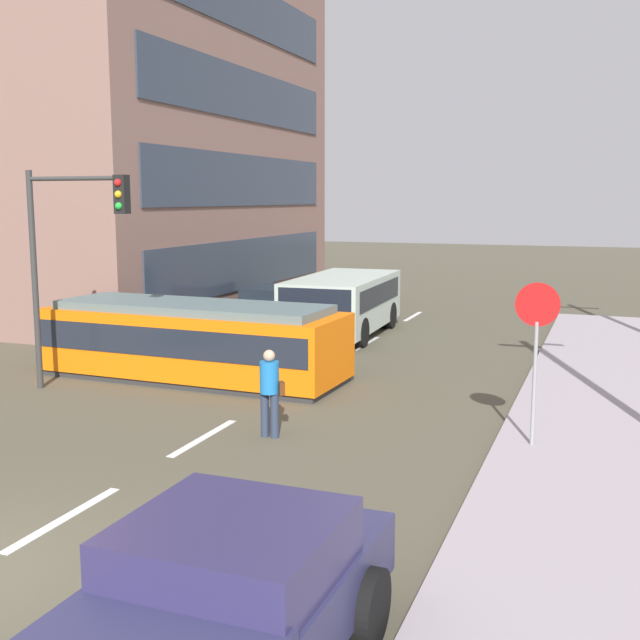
# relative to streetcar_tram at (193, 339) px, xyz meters

# --- Properties ---
(ground_plane) EXTENTS (120.00, 120.00, 0.00)m
(ground_plane) POSITION_rel_streetcar_tram_xyz_m (2.64, -0.28, -0.98)
(ground_plane) COLOR #504B3A
(sidewalk_curb_right) EXTENTS (3.20, 36.00, 0.14)m
(sidewalk_curb_right) POSITION_rel_streetcar_tram_xyz_m (9.44, -4.28, -0.91)
(sidewalk_curb_right) COLOR #9D949A
(sidewalk_curb_right) RESTS_ON ground
(lane_stripe_1) EXTENTS (0.16, 2.40, 0.01)m
(lane_stripe_1) POSITION_rel_streetcar_tram_xyz_m (2.64, -8.28, -0.98)
(lane_stripe_1) COLOR silver
(lane_stripe_1) RESTS_ON ground
(lane_stripe_2) EXTENTS (0.16, 2.40, 0.01)m
(lane_stripe_2) POSITION_rel_streetcar_tram_xyz_m (2.64, -4.28, -0.98)
(lane_stripe_2) COLOR silver
(lane_stripe_2) RESTS_ON ground
(lane_stripe_3) EXTENTS (0.16, 2.40, 0.01)m
(lane_stripe_3) POSITION_rel_streetcar_tram_xyz_m (2.64, 6.00, -0.98)
(lane_stripe_3) COLOR silver
(lane_stripe_3) RESTS_ON ground
(lane_stripe_4) EXTENTS (0.16, 2.40, 0.01)m
(lane_stripe_4) POSITION_rel_streetcar_tram_xyz_m (2.64, 12.00, -0.98)
(lane_stripe_4) COLOR silver
(lane_stripe_4) RESTS_ON ground
(corner_building) EXTENTS (16.55, 17.26, 16.00)m
(corner_building) POSITION_rel_streetcar_tram_xyz_m (-11.93, 10.85, 7.02)
(corner_building) COLOR #7F5E54
(corner_building) RESTS_ON ground
(streetcar_tram) EXTENTS (7.71, 2.80, 1.90)m
(streetcar_tram) POSITION_rel_streetcar_tram_xyz_m (0.00, 0.00, 0.00)
(streetcar_tram) COLOR orange
(streetcar_tram) RESTS_ON ground
(city_bus) EXTENTS (2.71, 5.85, 1.93)m
(city_bus) POSITION_rel_streetcar_tram_xyz_m (1.47, 7.16, 0.13)
(city_bus) COLOR #AFBEB2
(city_bus) RESTS_ON ground
(pedestrian_crossing) EXTENTS (0.50, 0.36, 1.67)m
(pedestrian_crossing) POSITION_rel_streetcar_tram_xyz_m (3.79, -3.79, -0.04)
(pedestrian_crossing) COLOR #293348
(pedestrian_crossing) RESTS_ON ground
(pickup_truck_parked) EXTENTS (2.33, 5.03, 1.55)m
(pickup_truck_parked) POSITION_rel_streetcar_tram_xyz_m (6.52, -11.23, -0.18)
(pickup_truck_parked) COLOR #2C2C50
(pickup_truck_parked) RESTS_ON ground
(parked_sedan_mid) EXTENTS (2.16, 4.54, 1.19)m
(parked_sedan_mid) POSITION_rel_streetcar_tram_xyz_m (-2.84, 3.96, -0.36)
(parked_sedan_mid) COLOR #9C1C0D
(parked_sedan_mid) RESTS_ON ground
(parked_sedan_far) EXTENTS (1.99, 4.29, 1.19)m
(parked_sedan_far) POSITION_rel_streetcar_tram_xyz_m (-2.20, 9.82, -0.36)
(parked_sedan_far) COLOR #41552F
(parked_sedan_far) RESTS_ON ground
(stop_sign) EXTENTS (0.76, 0.07, 2.88)m
(stop_sign) POSITION_rel_streetcar_tram_xyz_m (8.49, -2.98, 1.21)
(stop_sign) COLOR gray
(stop_sign) RESTS_ON sidewalk_curb_right
(traffic_light_mast) EXTENTS (2.69, 0.33, 5.08)m
(traffic_light_mast) POSITION_rel_streetcar_tram_xyz_m (-1.86, -2.18, 2.57)
(traffic_light_mast) COLOR #333333
(traffic_light_mast) RESTS_ON ground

